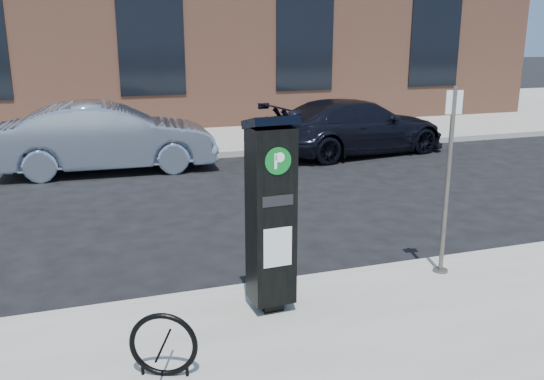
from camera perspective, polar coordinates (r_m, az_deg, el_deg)
name	(u,v)px	position (r m, az deg, el deg)	size (l,w,h in m)	color
ground	(289,290)	(7.27, 1.68, -9.87)	(120.00, 120.00, 0.00)	black
sidewalk_far	(148,124)	(20.52, -12.18, 6.43)	(60.00, 12.00, 0.15)	gray
curb_near	(289,285)	(7.22, 1.74, -9.40)	(60.00, 0.12, 0.16)	#9E9B93
curb_far	(178,158)	(14.69, -9.32, 3.18)	(60.00, 0.12, 0.16)	#9E9B93
building	(132,5)	(23.30, -13.70, 17.41)	(28.00, 10.05, 8.25)	#965D44
parking_kiosk	(271,213)	(6.08, -0.11, -2.28)	(0.51, 0.46, 2.15)	black
sign_pole	(447,183)	(7.37, 16.99, 0.63)	(0.21, 0.19, 2.34)	#58544D
bike_rack	(163,345)	(5.30, -10.70, -14.86)	(0.59, 0.28, 0.61)	black
car_silver	(108,137)	(13.77, -15.90, 5.05)	(1.68, 4.81, 1.59)	#8594A9
car_dark	(356,127)	(15.42, 8.35, 6.24)	(2.02, 4.97, 1.44)	black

